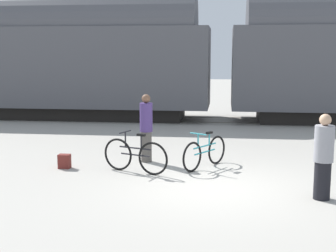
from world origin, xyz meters
TOP-DOWN VIEW (x-y plane):
  - ground_plane at (0.00, 0.00)m, footprint 80.00×80.00m
  - freight_train at (0.00, 9.90)m, footprint 28.45×3.10m
  - rail_near at (0.00, 9.18)m, footprint 40.45×0.07m
  - rail_far at (0.00, 10.62)m, footprint 40.45×0.07m
  - bicycle_black at (-1.86, 1.01)m, footprint 1.63×0.67m
  - bicycle_teal at (-0.27, 1.66)m, footprint 0.98×1.50m
  - person_in_purple at (-1.78, 2.14)m, footprint 0.32×0.32m
  - person_in_grey at (2.05, -0.52)m, footprint 0.36×0.36m
  - backpack at (-3.64, 1.22)m, footprint 0.28×0.20m

SIDE VIEW (x-z plane):
  - ground_plane at x=0.00m, z-range 0.00..0.00m
  - rail_near at x=0.00m, z-range 0.00..0.01m
  - rail_far at x=0.00m, z-range 0.00..0.01m
  - backpack at x=-3.64m, z-range 0.00..0.34m
  - bicycle_teal at x=-0.27m, z-range -0.07..0.83m
  - bicycle_black at x=-1.86m, z-range -0.07..0.88m
  - person_in_grey at x=2.05m, z-range -0.01..1.64m
  - person_in_purple at x=-1.78m, z-range 0.01..1.74m
  - freight_train at x=0.00m, z-range 0.11..5.36m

